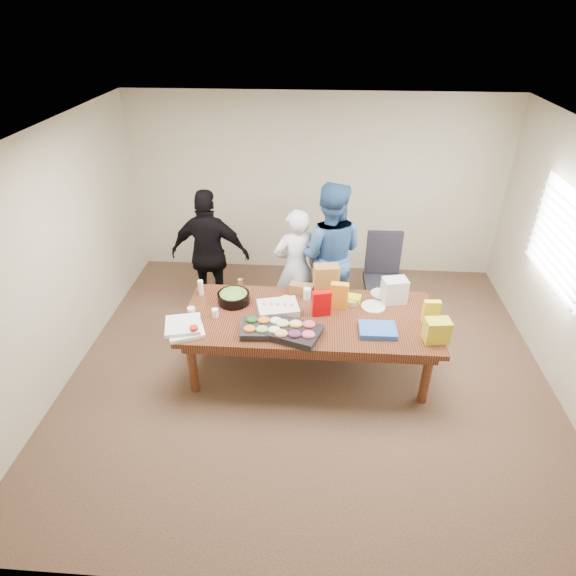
# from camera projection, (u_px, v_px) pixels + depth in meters

# --- Properties ---
(floor) EXTENTS (5.50, 5.00, 0.02)m
(floor) POSITION_uv_depth(u_px,v_px,m) (308.00, 369.00, 5.70)
(floor) COLOR #47301E
(floor) RESTS_ON ground
(ceiling) EXTENTS (5.50, 5.00, 0.02)m
(ceiling) POSITION_uv_depth(u_px,v_px,m) (315.00, 136.00, 4.28)
(ceiling) COLOR white
(ceiling) RESTS_ON wall_back
(wall_back) EXTENTS (5.50, 0.04, 2.70)m
(wall_back) POSITION_uv_depth(u_px,v_px,m) (316.00, 187.00, 7.11)
(wall_back) COLOR beige
(wall_back) RESTS_ON floor
(wall_front) EXTENTS (5.50, 0.04, 2.70)m
(wall_front) POSITION_uv_depth(u_px,v_px,m) (299.00, 472.00, 2.86)
(wall_front) COLOR beige
(wall_front) RESTS_ON floor
(wall_left) EXTENTS (0.04, 5.00, 2.70)m
(wall_left) POSITION_uv_depth(u_px,v_px,m) (56.00, 260.00, 5.15)
(wall_left) COLOR beige
(wall_left) RESTS_ON floor
(window_panel) EXTENTS (0.03, 1.40, 1.10)m
(window_panel) POSITION_uv_depth(u_px,v_px,m) (561.00, 239.00, 5.26)
(window_panel) COLOR white
(window_panel) RESTS_ON wall_right
(window_blinds) EXTENTS (0.04, 1.36, 1.00)m
(window_blinds) POSITION_uv_depth(u_px,v_px,m) (557.00, 239.00, 5.26)
(window_blinds) COLOR beige
(window_blinds) RESTS_ON wall_right
(conference_table) EXTENTS (2.80, 1.20, 0.75)m
(conference_table) POSITION_uv_depth(u_px,v_px,m) (309.00, 343.00, 5.50)
(conference_table) COLOR #4C1C0F
(conference_table) RESTS_ON floor
(office_chair) EXTENTS (0.58, 0.58, 1.11)m
(office_chair) POSITION_uv_depth(u_px,v_px,m) (383.00, 280.00, 6.36)
(office_chair) COLOR black
(office_chair) RESTS_ON floor
(person_center) EXTENTS (0.67, 0.55, 1.59)m
(person_center) POSITION_uv_depth(u_px,v_px,m) (296.00, 267.00, 6.16)
(person_center) COLOR silver
(person_center) RESTS_ON floor
(person_right) EXTENTS (0.98, 0.79, 1.91)m
(person_right) POSITION_uv_depth(u_px,v_px,m) (329.00, 254.00, 6.13)
(person_right) COLOR #2A4E7F
(person_right) RESTS_ON floor
(person_left) EXTENTS (1.05, 0.48, 1.77)m
(person_left) POSITION_uv_depth(u_px,v_px,m) (210.00, 255.00, 6.27)
(person_left) COLOR black
(person_left) RESTS_ON floor
(veggie_tray) EXTENTS (0.49, 0.39, 0.07)m
(veggie_tray) POSITION_uv_depth(u_px,v_px,m) (263.00, 328.00, 5.05)
(veggie_tray) COLOR black
(veggie_tray) RESTS_ON conference_table
(fruit_tray) EXTENTS (0.60, 0.54, 0.08)m
(fruit_tray) POSITION_uv_depth(u_px,v_px,m) (295.00, 333.00, 4.98)
(fruit_tray) COLOR black
(fruit_tray) RESTS_ON conference_table
(sheet_cake) EXTENTS (0.51, 0.43, 0.08)m
(sheet_cake) POSITION_uv_depth(u_px,v_px,m) (278.00, 308.00, 5.37)
(sheet_cake) COLOR silver
(sheet_cake) RESTS_ON conference_table
(salad_bowl) EXTENTS (0.46, 0.46, 0.12)m
(salad_bowl) POSITION_uv_depth(u_px,v_px,m) (234.00, 298.00, 5.51)
(salad_bowl) COLOR black
(salad_bowl) RESTS_ON conference_table
(chip_bag_blue) EXTENTS (0.39, 0.30, 0.06)m
(chip_bag_blue) POSITION_uv_depth(u_px,v_px,m) (378.00, 330.00, 5.03)
(chip_bag_blue) COLOR blue
(chip_bag_blue) RESTS_ON conference_table
(chip_bag_red) EXTENTS (0.21, 0.12, 0.29)m
(chip_bag_red) POSITION_uv_depth(u_px,v_px,m) (321.00, 303.00, 5.25)
(chip_bag_red) COLOR #C40004
(chip_bag_red) RESTS_ON conference_table
(chip_bag_yellow) EXTENTS (0.18, 0.08, 0.26)m
(chip_bag_yellow) POSITION_uv_depth(u_px,v_px,m) (431.00, 312.00, 5.14)
(chip_bag_yellow) COLOR yellow
(chip_bag_yellow) RESTS_ON conference_table
(chip_bag_orange) EXTENTS (0.21, 0.11, 0.31)m
(chip_bag_orange) POSITION_uv_depth(u_px,v_px,m) (339.00, 296.00, 5.37)
(chip_bag_orange) COLOR orange
(chip_bag_orange) RESTS_ON conference_table
(mayo_jar) EXTENTS (0.09, 0.09, 0.13)m
(mayo_jar) POSITION_uv_depth(u_px,v_px,m) (307.00, 294.00, 5.58)
(mayo_jar) COLOR white
(mayo_jar) RESTS_ON conference_table
(mustard_bottle) EXTENTS (0.06, 0.06, 0.15)m
(mustard_bottle) POSITION_uv_depth(u_px,v_px,m) (337.00, 292.00, 5.59)
(mustard_bottle) COLOR orange
(mustard_bottle) RESTS_ON conference_table
(dressing_bottle) EXTENTS (0.07, 0.07, 0.19)m
(dressing_bottle) POSITION_uv_depth(u_px,v_px,m) (240.00, 286.00, 5.67)
(dressing_bottle) COLOR brown
(dressing_bottle) RESTS_ON conference_table
(ranch_bottle) EXTENTS (0.07, 0.07, 0.18)m
(ranch_bottle) POSITION_uv_depth(u_px,v_px,m) (201.00, 287.00, 5.65)
(ranch_bottle) COLOR white
(ranch_bottle) RESTS_ON conference_table
(banana_bunch) EXTENTS (0.28, 0.20, 0.08)m
(banana_bunch) POSITION_uv_depth(u_px,v_px,m) (350.00, 299.00, 5.53)
(banana_bunch) COLOR #CDDC0A
(banana_bunch) RESTS_ON conference_table
(bread_loaf) EXTENTS (0.30, 0.18, 0.11)m
(bread_loaf) POSITION_uv_depth(u_px,v_px,m) (302.00, 288.00, 5.69)
(bread_loaf) COLOR olive
(bread_loaf) RESTS_ON conference_table
(kraft_bag) EXTENTS (0.31, 0.21, 0.38)m
(kraft_bag) POSITION_uv_depth(u_px,v_px,m) (326.00, 280.00, 5.60)
(kraft_bag) COLOR olive
(kraft_bag) RESTS_ON conference_table
(red_cup) EXTENTS (0.10, 0.10, 0.12)m
(red_cup) POSITION_uv_depth(u_px,v_px,m) (194.00, 332.00, 4.96)
(red_cup) COLOR red
(red_cup) RESTS_ON conference_table
(clear_cup_a) EXTENTS (0.09, 0.09, 0.10)m
(clear_cup_a) POSITION_uv_depth(u_px,v_px,m) (215.00, 313.00, 5.27)
(clear_cup_a) COLOR white
(clear_cup_a) RESTS_ON conference_table
(clear_cup_b) EXTENTS (0.10, 0.10, 0.12)m
(clear_cup_b) POSITION_uv_depth(u_px,v_px,m) (192.00, 312.00, 5.26)
(clear_cup_b) COLOR white
(clear_cup_b) RESTS_ON conference_table
(pizza_box_lower) EXTENTS (0.47, 0.47, 0.04)m
(pizza_box_lower) POSITION_uv_depth(u_px,v_px,m) (186.00, 330.00, 5.05)
(pizza_box_lower) COLOR white
(pizza_box_lower) RESTS_ON conference_table
(pizza_box_upper) EXTENTS (0.44, 0.44, 0.04)m
(pizza_box_upper) POSITION_uv_depth(u_px,v_px,m) (183.00, 325.00, 5.05)
(pizza_box_upper) COLOR white
(pizza_box_upper) RESTS_ON pizza_box_lower
(plate_a) EXTENTS (0.35, 0.35, 0.02)m
(plate_a) POSITION_uv_depth(u_px,v_px,m) (373.00, 307.00, 5.45)
(plate_a) COLOR silver
(plate_a) RESTS_ON conference_table
(plate_b) EXTENTS (0.25, 0.25, 0.02)m
(plate_b) POSITION_uv_depth(u_px,v_px,m) (381.00, 294.00, 5.69)
(plate_b) COLOR silver
(plate_b) RESTS_ON conference_table
(dip_bowl_a) EXTENTS (0.18, 0.18, 0.07)m
(dip_bowl_a) POSITION_uv_depth(u_px,v_px,m) (352.00, 301.00, 5.50)
(dip_bowl_a) COLOR beige
(dip_bowl_a) RESTS_ON conference_table
(dip_bowl_b) EXTENTS (0.16, 0.16, 0.06)m
(dip_bowl_b) POSITION_uv_depth(u_px,v_px,m) (286.00, 301.00, 5.52)
(dip_bowl_b) COLOR beige
(dip_bowl_b) RESTS_ON conference_table
(grocery_bag_white) EXTENTS (0.31, 0.25, 0.29)m
(grocery_bag_white) POSITION_uv_depth(u_px,v_px,m) (394.00, 290.00, 5.49)
(grocery_bag_white) COLOR silver
(grocery_bag_white) RESTS_ON conference_table
(grocery_bag_yellow) EXTENTS (0.27, 0.20, 0.25)m
(grocery_bag_yellow) POSITION_uv_depth(u_px,v_px,m) (437.00, 330.00, 4.87)
(grocery_bag_yellow) COLOR gold
(grocery_bag_yellow) RESTS_ON conference_table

